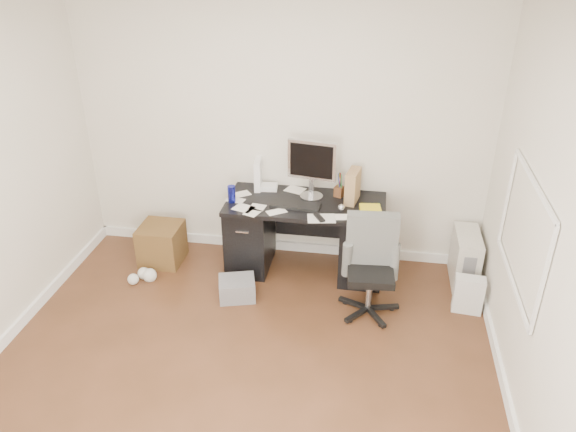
% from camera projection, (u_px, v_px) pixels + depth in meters
% --- Properties ---
extents(ground, '(4.00, 4.00, 0.00)m').
position_uv_depth(ground, '(236.00, 384.00, 4.25)').
color(ground, '#442815').
rests_on(ground, ground).
extents(room_shell, '(4.02, 4.02, 2.71)m').
position_uv_depth(room_shell, '(231.00, 184.00, 3.49)').
color(room_shell, beige).
rests_on(room_shell, ground).
extents(desk, '(1.50, 0.70, 0.75)m').
position_uv_depth(desk, '(305.00, 234.00, 5.46)').
color(desk, black).
rests_on(desk, ground).
extents(loose_papers, '(1.10, 0.60, 0.00)m').
position_uv_depth(loose_papers, '(284.00, 203.00, 5.28)').
color(loose_papers, silver).
rests_on(loose_papers, desk).
extents(lcd_monitor, '(0.50, 0.33, 0.59)m').
position_uv_depth(lcd_monitor, '(312.00, 169.00, 5.24)').
color(lcd_monitor, '#BABABF').
rests_on(lcd_monitor, desk).
extents(keyboard, '(0.47, 0.19, 0.03)m').
position_uv_depth(keyboard, '(295.00, 205.00, 5.21)').
color(keyboard, black).
rests_on(keyboard, desk).
extents(computer_mouse, '(0.08, 0.08, 0.07)m').
position_uv_depth(computer_mouse, '(341.00, 208.00, 5.12)').
color(computer_mouse, '#BABABF').
rests_on(computer_mouse, desk).
extents(travel_mug, '(0.09, 0.09, 0.16)m').
position_uv_depth(travel_mug, '(232.00, 194.00, 5.26)').
color(travel_mug, '#151B94').
rests_on(travel_mug, desk).
extents(white_binder, '(0.15, 0.27, 0.30)m').
position_uv_depth(white_binder, '(258.00, 174.00, 5.51)').
color(white_binder, white).
rests_on(white_binder, desk).
extents(magazine_file, '(0.17, 0.28, 0.31)m').
position_uv_depth(magazine_file, '(353.00, 186.00, 5.25)').
color(magazine_file, olive).
rests_on(magazine_file, desk).
extents(pen_cup, '(0.13, 0.13, 0.24)m').
position_uv_depth(pen_cup, '(340.00, 185.00, 5.35)').
color(pen_cup, '#522B17').
rests_on(pen_cup, desk).
extents(yellow_book, '(0.24, 0.29, 0.05)m').
position_uv_depth(yellow_book, '(372.00, 212.00, 5.07)').
color(yellow_book, yellow).
rests_on(yellow_book, desk).
extents(paper_remote, '(0.28, 0.24, 0.02)m').
position_uv_depth(paper_remote, '(321.00, 217.00, 5.00)').
color(paper_remote, silver).
rests_on(paper_remote, desk).
extents(office_chair, '(0.55, 0.55, 0.91)m').
position_uv_depth(office_chair, '(371.00, 269.00, 4.82)').
color(office_chair, '#525452').
rests_on(office_chair, ground).
extents(pc_tower, '(0.23, 0.51, 0.51)m').
position_uv_depth(pc_tower, '(465.00, 258.00, 5.35)').
color(pc_tower, '#B8B5A6').
rests_on(pc_tower, ground).
extents(shopping_bag, '(0.27, 0.21, 0.35)m').
position_uv_depth(shopping_bag, '(468.00, 295.00, 4.96)').
color(shopping_bag, silver).
rests_on(shopping_bag, ground).
extents(wicker_basket, '(0.41, 0.41, 0.40)m').
position_uv_depth(wicker_basket, '(162.00, 244.00, 5.69)').
color(wicker_basket, '#462F15').
rests_on(wicker_basket, ground).
extents(desk_printer, '(0.39, 0.35, 0.19)m').
position_uv_depth(desk_printer, '(237.00, 288.00, 5.18)').
color(desk_printer, slate).
rests_on(desk_printer, ground).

